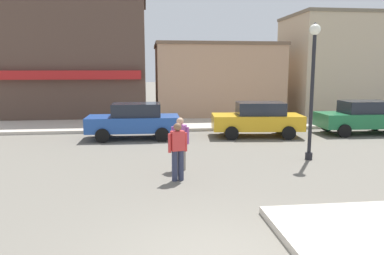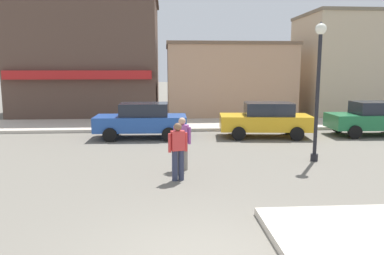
{
  "view_description": "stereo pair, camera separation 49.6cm",
  "coord_description": "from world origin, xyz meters",
  "px_view_note": "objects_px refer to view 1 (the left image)",
  "views": [
    {
      "loc": [
        -1.04,
        -5.34,
        3.07
      ],
      "look_at": [
        0.15,
        4.5,
        1.5
      ],
      "focal_mm": 35.0,
      "sensor_mm": 36.0,
      "label": 1
    },
    {
      "loc": [
        -0.54,
        -5.39,
        3.07
      ],
      "look_at": [
        0.15,
        4.5,
        1.5
      ],
      "focal_mm": 35.0,
      "sensor_mm": 36.0,
      "label": 2
    }
  ],
  "objects_px": {
    "parked_car_third": "(362,117)",
    "parked_car_second": "(258,119)",
    "pedestrian_crossing_near": "(180,142)",
    "lamp_post": "(313,72)",
    "parked_car_nearest": "(134,120)",
    "pedestrian_crossing_far": "(178,150)"
  },
  "relations": [
    {
      "from": "lamp_post",
      "to": "pedestrian_crossing_near",
      "type": "xyz_separation_m",
      "value": [
        -4.46,
        -0.78,
        -2.09
      ]
    },
    {
      "from": "parked_car_second",
      "to": "parked_car_third",
      "type": "bearing_deg",
      "value": 1.04
    },
    {
      "from": "parked_car_second",
      "to": "pedestrian_crossing_far",
      "type": "height_order",
      "value": "pedestrian_crossing_far"
    },
    {
      "from": "pedestrian_crossing_far",
      "to": "parked_car_second",
      "type": "bearing_deg",
      "value": 56.71
    },
    {
      "from": "parked_car_third",
      "to": "parked_car_second",
      "type": "bearing_deg",
      "value": -178.96
    },
    {
      "from": "parked_car_third",
      "to": "pedestrian_crossing_far",
      "type": "xyz_separation_m",
      "value": [
        -9.25,
        -6.43,
        0.06
      ]
    },
    {
      "from": "parked_car_third",
      "to": "parked_car_nearest",
      "type": "bearing_deg",
      "value": 179.63
    },
    {
      "from": "lamp_post",
      "to": "pedestrian_crossing_far",
      "type": "relative_size",
      "value": 2.82
    },
    {
      "from": "lamp_post",
      "to": "parked_car_second",
      "type": "height_order",
      "value": "lamp_post"
    },
    {
      "from": "pedestrian_crossing_far",
      "to": "pedestrian_crossing_near",
      "type": "bearing_deg",
      "value": 81.39
    },
    {
      "from": "parked_car_third",
      "to": "pedestrian_crossing_near",
      "type": "height_order",
      "value": "pedestrian_crossing_near"
    },
    {
      "from": "parked_car_nearest",
      "to": "pedestrian_crossing_near",
      "type": "relative_size",
      "value": 2.5
    },
    {
      "from": "parked_car_second",
      "to": "pedestrian_crossing_far",
      "type": "bearing_deg",
      "value": -123.29
    },
    {
      "from": "pedestrian_crossing_near",
      "to": "lamp_post",
      "type": "bearing_deg",
      "value": 9.89
    },
    {
      "from": "parked_car_second",
      "to": "parked_car_nearest",
      "type": "bearing_deg",
      "value": 178.34
    },
    {
      "from": "pedestrian_crossing_near",
      "to": "parked_car_third",
      "type": "bearing_deg",
      "value": 30.38
    },
    {
      "from": "lamp_post",
      "to": "pedestrian_crossing_far",
      "type": "xyz_separation_m",
      "value": [
        -4.63,
        -1.88,
        -2.09
      ]
    },
    {
      "from": "lamp_post",
      "to": "parked_car_nearest",
      "type": "bearing_deg",
      "value": 142.51
    },
    {
      "from": "parked_car_nearest",
      "to": "pedestrian_crossing_far",
      "type": "height_order",
      "value": "pedestrian_crossing_far"
    },
    {
      "from": "parked_car_third",
      "to": "pedestrian_crossing_near",
      "type": "bearing_deg",
      "value": -149.62
    },
    {
      "from": "parked_car_third",
      "to": "pedestrian_crossing_far",
      "type": "relative_size",
      "value": 2.5
    },
    {
      "from": "parked_car_third",
      "to": "pedestrian_crossing_near",
      "type": "relative_size",
      "value": 2.5
    }
  ]
}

